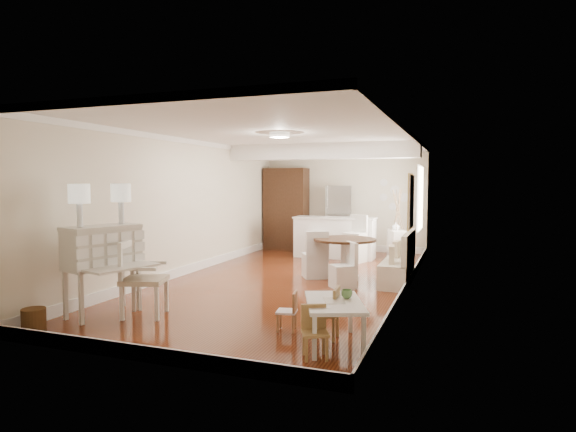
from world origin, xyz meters
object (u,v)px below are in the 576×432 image
Objects in this scene: gustavian_armchair at (144,278)px; bar_stool_left at (317,239)px; secretary_bureau at (103,270)px; fridge at (352,219)px; dining_table at (345,259)px; kids_chair_a at (326,312)px; breakfast_counter at (335,237)px; slip_chair_far at (315,254)px; kids_chair_b at (287,311)px; wicker_basket at (34,320)px; bar_stool_right at (355,239)px; sideboard at (397,245)px; kids_table at (334,323)px; slip_chair_near at (343,265)px; pantry_cabinet at (286,209)px; kids_chair_c at (315,332)px.

gustavian_armchair reaches higher than bar_stool_left.
fridge reaches higher than secretary_bureau.
kids_chair_a is at bearing -80.33° from dining_table.
bar_stool_left is at bearing -135.80° from breakfast_counter.
bar_stool_left is (0.84, 5.77, -0.03)m from gustavian_armchair.
gustavian_armchair is 3.80m from slip_chair_far.
kids_chair_b is at bearing -89.28° from dining_table.
wicker_basket is at bearing -106.21° from breakfast_counter.
kids_chair_a is 0.63× the size of bar_stool_left.
fridge reaches higher than slip_chair_far.
bar_stool_right reaches higher than gustavian_armchair.
breakfast_counter is at bearing 179.13° from kids_chair_b.
fridge is (2.29, 8.24, 0.75)m from wicker_basket.
slip_chair_far is 0.46× the size of breakfast_counter.
dining_table is at bearing 141.45° from slip_chair_far.
slip_chair_far is 3.68m from fridge.
kids_table is at bearing -109.31° from sideboard.
bar_stool_right is (0.35, 2.11, 0.09)m from slip_chair_far.
slip_chair_far is 2.96m from sideboard.
secretary_bureau is 1.20× the size of gustavian_armchair.
bar_stool_left is at bearing 93.09° from secretary_bureau.
pantry_cabinet is at bearing 174.98° from slip_chair_near.
bar_stool_left is 2.06m from pantry_cabinet.
bar_stool_left is (-1.37, 3.00, 0.10)m from slip_chair_near.
wicker_basket is 0.13× the size of pantry_cabinet.
breakfast_counter reaches higher than kids_chair_a.
secretary_bureau reaches higher than sideboard.
slip_chair_near is 3.30m from bar_stool_left.
kids_chair_c is at bearing -79.44° from bar_stool_left.
breakfast_counter is 2.01× the size of bar_stool_left.
secretary_bureau is 1.09m from wicker_basket.
slip_chair_far is at bearing 171.97° from dining_table.
wicker_basket is 8.12m from sideboard.
kids_table is 1.03× the size of bar_stool_left.
slip_chair_far is at bearing 62.73° from wicker_basket.
kids_table reaches higher than kids_chair_b.
kids_chair_a is 7.38m from fridge.
kids_chair_a is 5.76m from bar_stool_right.
kids_table is 1.27× the size of slip_chair_near.
fridge is (-0.07, 3.65, 0.43)m from slip_chair_far.
sideboard is at bearing 47.36° from bar_stool_right.
secretary_bureau is at bearing 144.40° from kids_chair_c.
slip_chair_near is at bearing -65.82° from bar_stool_right.
pantry_cabinet reaches higher than kids_table.
breakfast_counter is 0.80m from bar_stool_right.
dining_table is 2.84m from breakfast_counter.
wicker_basket is 0.57× the size of kids_chair_b.
secretary_bureau is at bearing -92.07° from kids_chair_a.
bar_stool_right is 1.44× the size of sideboard.
gustavian_armchair is at bearing -95.18° from kids_chair_a.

